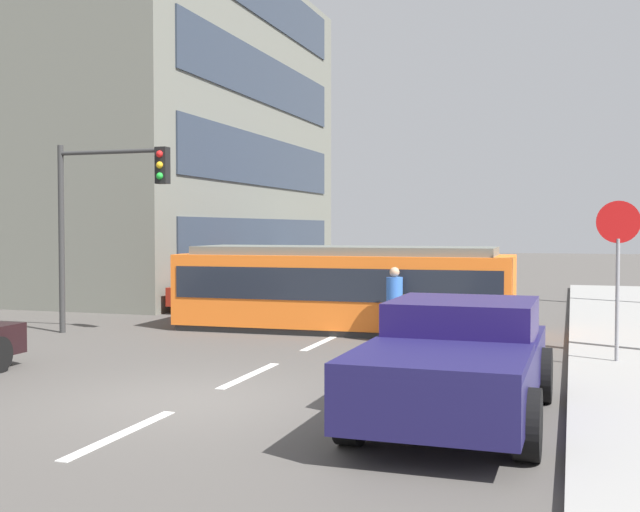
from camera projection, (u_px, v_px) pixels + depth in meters
ground_plane at (366, 322)px, 20.99m from camera, size 120.00×120.00×0.00m
lane_stripe_0 at (122, 434)px, 9.58m from camera, size 0.16×2.40×0.01m
lane_stripe_1 at (250, 375)px, 13.38m from camera, size 0.16×2.40×0.01m
lane_stripe_2 at (321, 343)px, 17.19m from camera, size 0.16×2.40×0.01m
lane_stripe_3 at (399, 307)px, 24.92m from camera, size 0.16×2.40×0.01m
lane_stripe_4 at (431, 292)px, 30.63m from camera, size 0.16×2.40×0.01m
corner_building at (105, 136)px, 32.80m from camera, size 14.66×17.31×12.80m
streetcar_tram at (344, 287)px, 19.20m from camera, size 8.20×2.74×2.08m
city_bus at (353, 273)px, 25.55m from camera, size 2.65×5.18×1.85m
pedestrian_crossing at (395, 300)px, 17.18m from camera, size 0.51×0.36×1.67m
pickup_truck_parked at (457, 360)px, 10.24m from camera, size 2.33×5.03×1.55m
parked_sedan_mid at (227, 289)px, 24.51m from camera, size 2.11×4.58×1.19m
parked_sedan_far at (296, 277)px, 30.09m from camera, size 2.12×4.42×1.19m
stop_sign at (618, 247)px, 13.97m from camera, size 0.76×0.07×2.88m
traffic_light_mast at (105, 200)px, 18.37m from camera, size 2.96×0.33×4.51m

